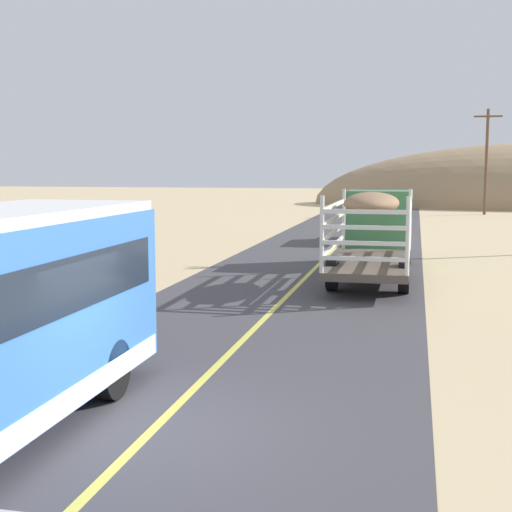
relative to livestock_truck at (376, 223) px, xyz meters
The scene contains 6 objects.
ground_plane 17.31m from the livestock_truck, 97.64° to the right, with size 240.00×240.00×0.00m, color #CCB284.
road_surface 17.30m from the livestock_truck, 97.64° to the right, with size 8.00×120.00×0.02m, color #423F44.
road_centre_line 17.30m from the livestock_truck, 97.64° to the right, with size 0.16×117.60×0.00m, color #D8CC4C.
livestock_truck is the anchor object (origin of this frame).
car_far 10.83m from the livestock_truck, 95.59° to the left, with size 1.90×4.62×1.93m.
power_pole_far 35.11m from the livestock_truck, 78.72° to the left, with size 2.20×0.24×8.45m.
Camera 1 is at (3.67, -9.46, 3.84)m, focal length 50.42 mm.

